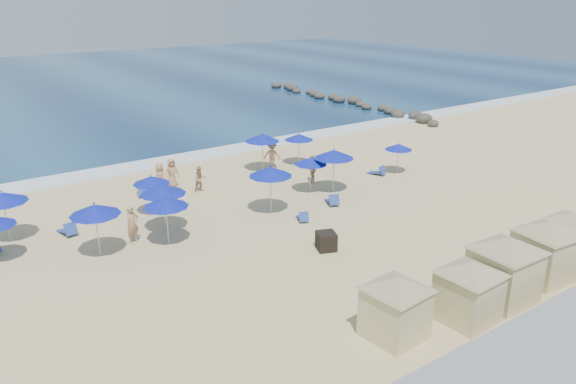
# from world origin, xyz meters

# --- Properties ---
(ground) EXTENTS (160.00, 160.00, 0.00)m
(ground) POSITION_xyz_m (0.00, 0.00, 0.00)
(ground) COLOR #D1BD85
(ground) RESTS_ON ground
(ocean) EXTENTS (160.00, 80.00, 0.06)m
(ocean) POSITION_xyz_m (0.00, 55.00, 0.03)
(ocean) COLOR navy
(ocean) RESTS_ON ground
(surf_line) EXTENTS (160.00, 2.50, 0.08)m
(surf_line) POSITION_xyz_m (0.00, 15.50, 0.04)
(surf_line) COLOR white
(surf_line) RESTS_ON ground
(seawall) EXTENTS (160.00, 6.10, 1.22)m
(seawall) POSITION_xyz_m (0.00, -13.50, 0.65)
(seawall) COLOR gray
(seawall) RESTS_ON ground
(rock_jetty) EXTENTS (2.56, 26.66, 0.96)m
(rock_jetty) POSITION_xyz_m (24.01, 24.90, 0.36)
(rock_jetty) COLOR #312D29
(rock_jetty) RESTS_ON ground
(trash_bin) EXTENTS (1.12, 1.12, 0.86)m
(trash_bin) POSITION_xyz_m (-0.49, -2.31, 0.43)
(trash_bin) COLOR black
(trash_bin) RESTS_ON ground
(cabana_0) EXTENTS (4.06, 4.06, 2.55)m
(cabana_0) POSITION_xyz_m (-2.96, -9.17, 1.46)
(cabana_0) COLOR beige
(cabana_0) RESTS_ON ground
(cabana_1) EXTENTS (4.14, 4.14, 2.60)m
(cabana_1) POSITION_xyz_m (-0.01, -9.95, 1.49)
(cabana_1) COLOR beige
(cabana_1) RESTS_ON ground
(cabana_2) EXTENTS (4.70, 4.70, 2.95)m
(cabana_2) POSITION_xyz_m (2.29, -9.83, 1.69)
(cabana_2) COLOR beige
(cabana_2) RESTS_ON ground
(cabana_3) EXTENTS (4.55, 4.55, 2.87)m
(cabana_3) POSITION_xyz_m (5.24, -9.76, 1.64)
(cabana_3) COLOR beige
(cabana_3) RESTS_ON ground
(cabana_4) EXTENTS (4.03, 4.03, 2.53)m
(cabana_4) POSITION_xyz_m (7.80, -9.36, 1.45)
(cabana_4) COLOR beige
(cabana_4) RESTS_ON ground
(umbrella_1) EXTENTS (2.30, 2.30, 2.61)m
(umbrella_1) POSITION_xyz_m (-9.40, 3.23, 2.27)
(umbrella_1) COLOR #A5A8AD
(umbrella_1) RESTS_ON ground
(umbrella_2) EXTENTS (2.30, 2.30, 2.62)m
(umbrella_2) POSITION_xyz_m (-12.48, 7.38, 2.27)
(umbrella_2) COLOR #A5A8AD
(umbrella_2) RESTS_ON ground
(umbrella_3) EXTENTS (2.18, 2.18, 2.48)m
(umbrella_3) POSITION_xyz_m (-6.29, 2.59, 2.15)
(umbrella_3) COLOR #A5A8AD
(umbrella_3) RESTS_ON ground
(umbrella_4) EXTENTS (1.99, 1.99, 2.27)m
(umbrella_4) POSITION_xyz_m (-5.37, 6.62, 1.97)
(umbrella_4) COLOR #A5A8AD
(umbrella_4) RESTS_ON ground
(umbrella_5) EXTENTS (2.30, 2.30, 2.61)m
(umbrella_5) POSITION_xyz_m (-5.79, 4.04, 2.27)
(umbrella_5) COLOR #A5A8AD
(umbrella_5) RESTS_ON ground
(umbrella_6) EXTENTS (2.39, 2.39, 2.72)m
(umbrella_6) POSITION_xyz_m (0.01, 3.14, 2.36)
(umbrella_6) COLOR #A5A8AD
(umbrella_6) RESTS_ON ground
(umbrella_7) EXTENTS (2.33, 2.33, 2.65)m
(umbrella_7) POSITION_xyz_m (3.76, 9.81, 2.30)
(umbrella_7) COLOR #A5A8AD
(umbrella_7) RESTS_ON ground
(umbrella_8) EXTENTS (1.98, 1.98, 2.25)m
(umbrella_8) POSITION_xyz_m (3.80, 4.53, 1.95)
(umbrella_8) COLOR #A5A8AD
(umbrella_8) RESTS_ON ground
(umbrella_9) EXTENTS (2.02, 2.02, 2.29)m
(umbrella_9) POSITION_xyz_m (6.62, 9.56, 1.99)
(umbrella_9) COLOR #A5A8AD
(umbrella_9) RESTS_ON ground
(umbrella_10) EXTENTS (2.41, 2.41, 2.74)m
(umbrella_10) POSITION_xyz_m (4.95, 3.77, 2.37)
(umbrella_10) COLOR #A5A8AD
(umbrella_10) RESTS_ON ground
(umbrella_11) EXTENTS (1.83, 1.83, 2.08)m
(umbrella_11) POSITION_xyz_m (10.85, 4.19, 1.80)
(umbrella_11) COLOR #A5A8AD
(umbrella_11) RESTS_ON ground
(beach_chair_1) EXTENTS (0.79, 1.41, 0.74)m
(beach_chair_1) POSITION_xyz_m (-9.95, 6.48, 0.26)
(beach_chair_1) COLOR #294396
(beach_chair_1) RESTS_ON ground
(beach_chair_2) EXTENTS (0.81, 1.28, 0.66)m
(beach_chair_2) POSITION_xyz_m (-4.81, 9.72, 0.23)
(beach_chair_2) COLOR #294396
(beach_chair_2) RESTS_ON ground
(beach_chair_3) EXTENTS (0.91, 1.23, 0.62)m
(beach_chair_3) POSITION_xyz_m (0.70, 1.14, 0.21)
(beach_chair_3) COLOR #294396
(beach_chair_3) RESTS_ON ground
(beach_chair_4) EXTENTS (1.07, 1.43, 0.72)m
(beach_chair_4) POSITION_xyz_m (3.54, 2.09, 0.25)
(beach_chair_4) COLOR #294396
(beach_chair_4) RESTS_ON ground
(beach_chair_5) EXTENTS (0.87, 1.31, 0.66)m
(beach_chair_5) POSITION_xyz_m (9.51, 4.59, 0.23)
(beach_chair_5) COLOR #294396
(beach_chair_5) RESTS_ON ground
(beachgoer_0) EXTENTS (0.79, 0.63, 1.88)m
(beachgoer_0) POSITION_xyz_m (-7.60, 3.70, 0.94)
(beachgoer_0) COLOR tan
(beachgoer_0) RESTS_ON ground
(beachgoer_1) EXTENTS (0.81, 0.66, 1.57)m
(beachgoer_1) POSITION_xyz_m (-1.60, 8.47, 0.79)
(beachgoer_1) COLOR tan
(beachgoer_1) RESTS_ON ground
(beachgoer_2) EXTENTS (0.67, 1.10, 1.75)m
(beachgoer_2) POSITION_xyz_m (5.04, 5.97, 0.87)
(beachgoer_2) COLOR tan
(beachgoer_2) RESTS_ON ground
(beachgoer_3) EXTENTS (1.37, 1.35, 1.89)m
(beachgoer_3) POSITION_xyz_m (4.56, 9.84, 0.94)
(beachgoer_3) COLOR tan
(beachgoer_3) RESTS_ON ground
(beachgoer_4) EXTENTS (0.91, 0.60, 1.84)m
(beachgoer_4) POSITION_xyz_m (-2.67, 10.14, 0.92)
(beachgoer_4) COLOR tan
(beachgoer_4) RESTS_ON ground
(beachgoer_5) EXTENTS (0.67, 0.95, 1.82)m
(beachgoer_5) POSITION_xyz_m (-3.61, 9.77, 0.91)
(beachgoer_5) COLOR tan
(beachgoer_5) RESTS_ON ground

